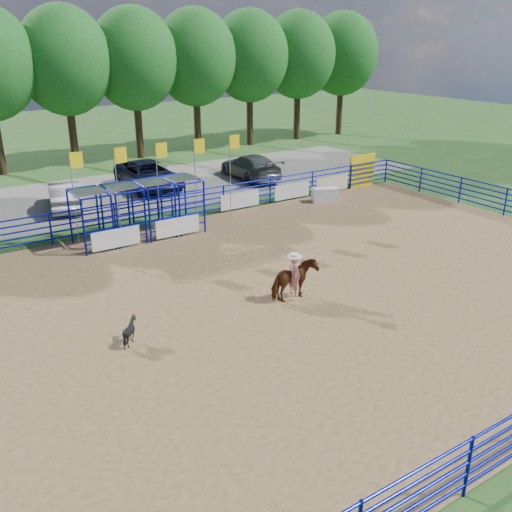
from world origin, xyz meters
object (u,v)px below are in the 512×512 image
object	(u,v)px
horse_and_rider	(294,277)
car_c	(149,175)
car_b	(65,195)
car_d	(250,167)
announcer_table	(325,195)
calf	(130,331)

from	to	relation	value
horse_and_rider	car_c	distance (m)	17.62
horse_and_rider	car_c	size ratio (longest dim) A/B	0.42
horse_and_rider	car_b	size ratio (longest dim) A/B	0.55
car_c	car_d	xyz separation A→B (m)	(6.63, -1.25, -0.04)
horse_and_rider	car_c	bearing A→B (deg)	83.29
announcer_table	horse_and_rider	bearing A→B (deg)	-134.83
announcer_table	horse_and_rider	size ratio (longest dim) A/B	0.59
announcer_table	horse_and_rider	distance (m)	13.07
calf	car_d	xyz separation A→B (m)	(14.75, 15.95, 0.37)
car_b	calf	bearing A→B (deg)	93.08
car_b	car_d	world-z (taller)	car_d
horse_and_rider	calf	xyz separation A→B (m)	(-6.07, 0.30, -0.46)
horse_and_rider	car_b	distance (m)	16.37
horse_and_rider	car_d	distance (m)	18.42
horse_and_rider	calf	distance (m)	6.09
horse_and_rider	announcer_table	bearing A→B (deg)	45.17
calf	car_b	size ratio (longest dim) A/B	0.18
car_d	car_c	bearing A→B (deg)	-6.93
horse_and_rider	car_b	bearing A→B (deg)	102.33
announcer_table	car_b	world-z (taller)	car_b
car_b	car_c	bearing A→B (deg)	-152.47
horse_and_rider	car_b	world-z (taller)	horse_and_rider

